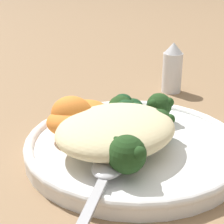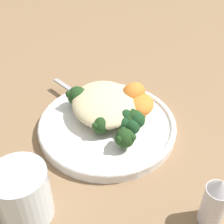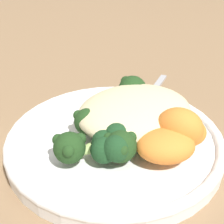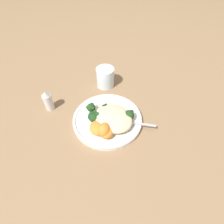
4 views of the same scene
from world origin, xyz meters
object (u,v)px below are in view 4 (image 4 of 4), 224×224
object	(u,v)px
broccoli_stalk_2	(106,113)
sweet_potato_chunk_0	(98,129)
broccoli_stalk_3	(94,111)
sweet_potato_chunk_1	(104,130)
quinoa_mound	(113,118)
sweet_potato_chunk_2	(106,130)
plate	(107,120)
spoon	(132,122)
water_glass	(105,77)
salt_shaker	(48,100)
kale_tuft	(95,116)
broccoli_stalk_4	(98,119)
broccoli_stalk_0	(126,117)
broccoli_stalk_1	(116,115)

from	to	relation	value
broccoli_stalk_2	sweet_potato_chunk_0	xyz separation A→B (m)	(-0.03, 0.07, 0.00)
broccoli_stalk_3	sweet_potato_chunk_1	bearing A→B (deg)	160.45
quinoa_mound	sweet_potato_chunk_1	bearing A→B (deg)	102.96
sweet_potato_chunk_2	plate	bearing A→B (deg)	-47.16
broccoli_stalk_2	sweet_potato_chunk_0	bearing A→B (deg)	150.65
plate	spoon	size ratio (longest dim) A/B	2.32
sweet_potato_chunk_2	water_glass	bearing A→B (deg)	-45.44
broccoli_stalk_3	sweet_potato_chunk_2	bearing A→B (deg)	164.68
sweet_potato_chunk_0	salt_shaker	size ratio (longest dim) A/B	0.71
quinoa_mound	broccoli_stalk_3	size ratio (longest dim) A/B	1.17
broccoli_stalk_2	kale_tuft	xyz separation A→B (m)	(0.02, 0.04, 0.00)
plate	spoon	xyz separation A→B (m)	(-0.08, -0.04, 0.01)
sweet_potato_chunk_0	spoon	distance (m)	0.12
quinoa_mound	broccoli_stalk_3	bearing A→B (deg)	12.11
sweet_potato_chunk_2	spoon	xyz separation A→B (m)	(-0.04, -0.09, -0.01)
broccoli_stalk_3	kale_tuft	bearing A→B (deg)	144.87
kale_tuft	sweet_potato_chunk_0	bearing A→B (deg)	147.79
broccoli_stalk_3	broccoli_stalk_4	bearing A→B (deg)	157.27
sweet_potato_chunk_2	kale_tuft	bearing A→B (deg)	-12.42
spoon	plate	bearing A→B (deg)	175.51
broccoli_stalk_0	water_glass	xyz separation A→B (m)	(0.21, -0.11, 0.00)
broccoli_stalk_4	broccoli_stalk_3	bearing A→B (deg)	-49.13
plate	sweet_potato_chunk_2	xyz separation A→B (m)	(-0.05, 0.05, 0.03)
sweet_potato_chunk_0	salt_shaker	distance (m)	0.24
sweet_potato_chunk_0	water_glass	xyz separation A→B (m)	(0.17, -0.21, 0.01)
plate	water_glass	world-z (taller)	water_glass
plate	salt_shaker	distance (m)	0.24
broccoli_stalk_4	salt_shaker	distance (m)	0.21
plate	broccoli_stalk_0	bearing A→B (deg)	-143.75
sweet_potato_chunk_1	broccoli_stalk_0	bearing A→B (deg)	-98.41
quinoa_mound	broccoli_stalk_1	size ratio (longest dim) A/B	1.62
sweet_potato_chunk_1	sweet_potato_chunk_2	size ratio (longest dim) A/B	0.78
quinoa_mound	sweet_potato_chunk_0	xyz separation A→B (m)	(0.01, 0.07, -0.00)
broccoli_stalk_2	sweet_potato_chunk_0	distance (m)	0.08
broccoli_stalk_4	sweet_potato_chunk_2	bearing A→B (deg)	144.10
sweet_potato_chunk_2	kale_tuft	xyz separation A→B (m)	(0.07, -0.02, -0.00)
kale_tuft	water_glass	distance (m)	0.22
broccoli_stalk_0	broccoli_stalk_4	distance (m)	0.10
broccoli_stalk_0	broccoli_stalk_4	bearing A→B (deg)	165.13
broccoli_stalk_3	sweet_potato_chunk_0	bearing A→B (deg)	149.91
kale_tuft	spoon	distance (m)	0.13
quinoa_mound	salt_shaker	distance (m)	0.26
kale_tuft	broccoli_stalk_2	bearing A→B (deg)	-115.63
plate	sweet_potato_chunk_2	distance (m)	0.07
broccoli_stalk_0	broccoli_stalk_1	xyz separation A→B (m)	(0.03, 0.02, -0.00)
plate	salt_shaker	world-z (taller)	salt_shaker
kale_tuft	salt_shaker	world-z (taller)	salt_shaker
spoon	broccoli_stalk_4	bearing A→B (deg)	-172.00
sweet_potato_chunk_2	water_glass	distance (m)	0.28
broccoli_stalk_4	sweet_potato_chunk_0	size ratio (longest dim) A/B	1.57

